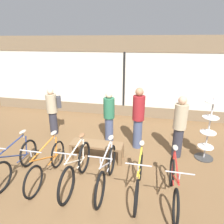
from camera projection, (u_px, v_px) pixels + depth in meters
name	position (u px, v px, depth m)	size (l,w,h in m)	color
ground_plane	(94.00, 179.00, 4.63)	(24.00, 24.00, 0.00)	brown
shop_back_wall	(124.00, 77.00, 7.97)	(12.00, 0.08, 3.20)	#7A664C
bicycle_far_left	(16.00, 162.00, 4.59)	(0.46, 1.67, 1.02)	black
bicycle_left	(47.00, 164.00, 4.52)	(0.46, 1.73, 1.02)	black
bicycle_center_left	(76.00, 168.00, 4.34)	(0.46, 1.76, 1.06)	black
bicycle_center_right	(107.00, 171.00, 4.26)	(0.46, 1.74, 1.04)	black
bicycle_right	(139.00, 178.00, 4.09)	(0.46, 1.66, 1.01)	black
bicycle_far_right	(174.00, 185.00, 3.90)	(0.46, 1.70, 1.01)	black
accessory_rack	(208.00, 135.00, 5.21)	(0.48, 0.48, 1.71)	#333333
display_bench	(97.00, 146.00, 5.31)	(1.40, 0.44, 0.45)	brown
customer_near_rack	(109.00, 116.00, 6.12)	(0.43, 0.43, 1.60)	#424C6B
customer_by_window	(179.00, 126.00, 5.24)	(0.42, 0.42, 1.71)	#2D2D38
customer_mid_floor	(138.00, 117.00, 5.69)	(0.47, 0.47, 1.81)	#424C6B
customer_near_bench	(53.00, 110.00, 6.60)	(0.56, 0.49, 1.58)	#2D2D38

